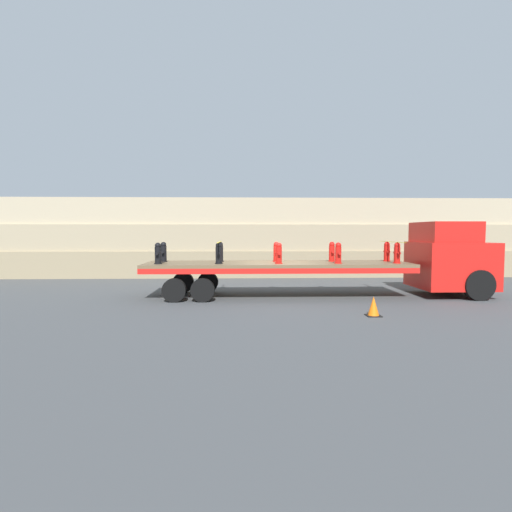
# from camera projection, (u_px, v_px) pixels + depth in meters

# --- Properties ---
(ground_plane) EXTENTS (120.00, 120.00, 0.00)m
(ground_plane) POSITION_uv_depth(u_px,v_px,m) (277.00, 296.00, 15.76)
(ground_plane) COLOR #3F4244
(rock_cliff) EXTENTS (60.00, 3.30, 4.43)m
(rock_cliff) POSITION_uv_depth(u_px,v_px,m) (266.00, 237.00, 23.42)
(rock_cliff) COLOR gray
(rock_cliff) RESTS_ON ground_plane
(truck_cab) EXTENTS (2.73, 2.69, 2.94)m
(truck_cab) POSITION_uv_depth(u_px,v_px,m) (452.00, 258.00, 15.92)
(truck_cab) COLOR red
(truck_cab) RESTS_ON ground_plane
(flatbed_trailer) EXTENTS (10.30, 2.56, 1.34)m
(flatbed_trailer) POSITION_uv_depth(u_px,v_px,m) (260.00, 269.00, 15.67)
(flatbed_trailer) COLOR brown
(flatbed_trailer) RESTS_ON ground_plane
(fire_hydrant_black_near_0) EXTENTS (0.29, 0.51, 0.80)m
(fire_hydrant_black_near_0) POSITION_uv_depth(u_px,v_px,m) (158.00, 254.00, 14.96)
(fire_hydrant_black_near_0) COLOR black
(fire_hydrant_black_near_0) RESTS_ON flatbed_trailer
(fire_hydrant_black_far_0) EXTENTS (0.29, 0.51, 0.80)m
(fire_hydrant_black_far_0) POSITION_uv_depth(u_px,v_px,m) (164.00, 252.00, 16.04)
(fire_hydrant_black_far_0) COLOR black
(fire_hydrant_black_far_0) RESTS_ON flatbed_trailer
(fire_hydrant_black_near_1) EXTENTS (0.29, 0.51, 0.80)m
(fire_hydrant_black_near_1) POSITION_uv_depth(u_px,v_px,m) (219.00, 254.00, 15.04)
(fire_hydrant_black_near_1) COLOR black
(fire_hydrant_black_near_1) RESTS_ON flatbed_trailer
(fire_hydrant_black_far_1) EXTENTS (0.29, 0.51, 0.80)m
(fire_hydrant_black_far_1) POSITION_uv_depth(u_px,v_px,m) (220.00, 252.00, 16.12)
(fire_hydrant_black_far_1) COLOR black
(fire_hydrant_black_far_1) RESTS_ON flatbed_trailer
(fire_hydrant_red_near_2) EXTENTS (0.29, 0.51, 0.80)m
(fire_hydrant_red_near_2) POSITION_uv_depth(u_px,v_px,m) (279.00, 253.00, 15.12)
(fire_hydrant_red_near_2) COLOR red
(fire_hydrant_red_near_2) RESTS_ON flatbed_trailer
(fire_hydrant_red_far_2) EXTENTS (0.29, 0.51, 0.80)m
(fire_hydrant_red_far_2) POSITION_uv_depth(u_px,v_px,m) (276.00, 252.00, 16.20)
(fire_hydrant_red_far_2) COLOR red
(fire_hydrant_red_far_2) RESTS_ON flatbed_trailer
(fire_hydrant_red_near_3) EXTENTS (0.29, 0.51, 0.80)m
(fire_hydrant_red_near_3) POSITION_uv_depth(u_px,v_px,m) (338.00, 253.00, 15.20)
(fire_hydrant_red_near_3) COLOR red
(fire_hydrant_red_near_3) RESTS_ON flatbed_trailer
(fire_hydrant_red_far_3) EXTENTS (0.29, 0.51, 0.80)m
(fire_hydrant_red_far_3) POSITION_uv_depth(u_px,v_px,m) (332.00, 252.00, 16.28)
(fire_hydrant_red_far_3) COLOR red
(fire_hydrant_red_far_3) RESTS_ON flatbed_trailer
(fire_hydrant_red_near_4) EXTENTS (0.29, 0.51, 0.80)m
(fire_hydrant_red_near_4) POSITION_uv_depth(u_px,v_px,m) (397.00, 253.00, 15.28)
(fire_hydrant_red_near_4) COLOR red
(fire_hydrant_red_near_4) RESTS_ON flatbed_trailer
(fire_hydrant_red_far_4) EXTENTS (0.29, 0.51, 0.80)m
(fire_hydrant_red_far_4) POSITION_uv_depth(u_px,v_px,m) (387.00, 252.00, 16.36)
(fire_hydrant_red_far_4) COLOR red
(fire_hydrant_red_far_4) RESTS_ON flatbed_trailer
(cargo_strap_rear) EXTENTS (0.05, 2.66, 0.01)m
(cargo_strap_rear) POSITION_uv_depth(u_px,v_px,m) (219.00, 242.00, 15.55)
(cargo_strap_rear) COLOR yellow
(cargo_strap_rear) RESTS_ON fire_hydrant_black_near_1
(cargo_strap_middle) EXTENTS (0.05, 2.66, 0.01)m
(cargo_strap_middle) POSITION_uv_depth(u_px,v_px,m) (392.00, 242.00, 15.79)
(cargo_strap_middle) COLOR yellow
(cargo_strap_middle) RESTS_ON fire_hydrant_red_near_4
(traffic_cone) EXTENTS (0.44, 0.44, 0.60)m
(traffic_cone) POSITION_uv_depth(u_px,v_px,m) (374.00, 306.00, 12.07)
(traffic_cone) COLOR black
(traffic_cone) RESTS_ON ground_plane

